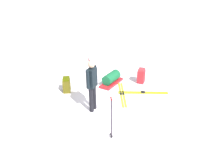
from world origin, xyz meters
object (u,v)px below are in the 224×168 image
ski_poles_planted_near (90,74)px  ski_poles_planted_far (111,116)px  ski_pair_far (143,93)px  gear_sled (111,79)px  skier_standing (92,84)px  ski_pair_near (122,94)px  backpack_bright (67,85)px  backpack_large_dark (141,76)px

ski_poles_planted_near → ski_poles_planted_far: ski_poles_planted_near is taller
ski_pair_far → gear_sled: gear_sled is taller
skier_standing → ski_poles_planted_near: bearing=14.3°
ski_poles_planted_near → ski_poles_planted_far: 2.77m
skier_standing → ski_pair_far: 2.33m
skier_standing → ski_pair_near: (1.13, -0.90, -0.94)m
skier_standing → ski_poles_planted_near: (1.24, 0.32, -0.23)m
ski_pair_near → backpack_bright: backpack_bright is taller
ski_pair_far → backpack_large_dark: (0.92, 0.06, 0.28)m
skier_standing → gear_sled: bearing=-11.8°
ski_poles_planted_far → gear_sled: size_ratio=0.99×
ski_pair_far → backpack_large_dark: backpack_large_dark is taller
backpack_large_dark → ski_poles_planted_near: size_ratio=0.46×
ski_pair_far → ski_poles_planted_near: bearing=92.2°
ski_poles_planted_near → gear_sled: 1.16m
ski_poles_planted_far → gear_sled: (3.31, 0.31, -0.46)m
skier_standing → ski_pair_far: skier_standing is taller
skier_standing → ski_poles_planted_far: (-1.32, -0.73, -0.27)m
backpack_bright → gear_sled: bearing=-63.4°
gear_sled → ski_pair_near: bearing=-150.4°
ski_pair_far → ski_poles_planted_near: (-0.08, 1.99, 0.71)m
ski_poles_planted_far → gear_sled: bearing=5.4°
ski_pair_far → backpack_bright: size_ratio=3.27×
ski_poles_planted_near → gear_sled: ski_poles_planted_near is taller
skier_standing → backpack_bright: skier_standing is taller
ski_poles_planted_near → backpack_large_dark: bearing=-62.7°
ski_pair_near → backpack_large_dark: 1.35m
backpack_bright → gear_sled: backpack_bright is taller
ski_pair_near → ski_poles_planted_near: (0.11, 1.22, 0.71)m
ski_pair_near → backpack_large_dark: bearing=-32.8°
ski_pair_far → backpack_large_dark: 0.96m
ski_pair_far → backpack_large_dark: size_ratio=3.10×
skier_standing → ski_pair_far: (1.32, -1.67, -0.94)m
ski_pair_near → gear_sled: gear_sled is taller
backpack_large_dark → backpack_bright: backpack_large_dark is taller
ski_pair_far → gear_sled: (0.67, 1.26, 0.21)m
skier_standing → backpack_large_dark: (2.24, -1.61, -0.66)m
ski_pair_near → ski_poles_planted_far: 2.55m
ski_pair_near → backpack_bright: size_ratio=3.25×
gear_sled → backpack_bright: bearing=116.6°
backpack_bright → skier_standing: bearing=-134.5°
skier_standing → ski_pair_near: bearing=-38.5°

